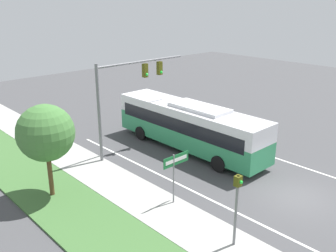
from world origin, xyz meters
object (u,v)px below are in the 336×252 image
signal_gantry (127,87)px  pedestrian_signal (237,200)px  bus (189,124)px  street_sign (175,167)px

signal_gantry → pedestrian_signal: (-2.98, -11.07, -2.32)m
bus → pedestrian_signal: 10.83m
pedestrian_signal → street_sign: pedestrian_signal is taller
signal_gantry → street_sign: 7.68m
bus → street_sign: bearing=-141.6°
bus → pedestrian_signal: bearing=-126.0°
signal_gantry → pedestrian_signal: signal_gantry is taller
signal_gantry → bus: bearing=-34.5°
bus → signal_gantry: signal_gantry is taller
signal_gantry → street_sign: (-2.35, -6.87, -2.53)m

